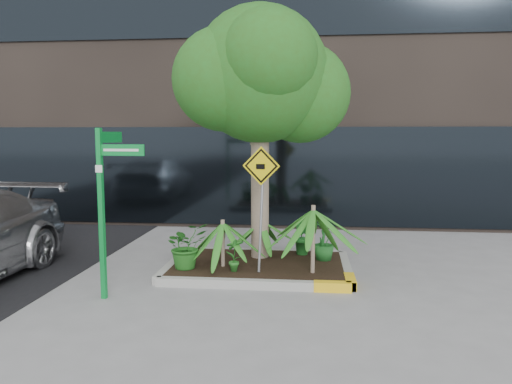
# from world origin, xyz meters

# --- Properties ---
(ground) EXTENTS (80.00, 80.00, 0.00)m
(ground) POSITION_xyz_m (0.00, 0.00, 0.00)
(ground) COLOR gray
(ground) RESTS_ON ground
(planter) EXTENTS (3.35, 2.36, 0.15)m
(planter) POSITION_xyz_m (0.23, 0.27, 0.10)
(planter) COLOR #9E9E99
(planter) RESTS_ON ground
(tree) EXTENTS (3.29, 2.92, 4.94)m
(tree) POSITION_xyz_m (0.18, 0.79, 3.61)
(tree) COLOR gray
(tree) RESTS_ON ground
(palm_front) EXTENTS (1.31, 1.31, 1.45)m
(palm_front) POSITION_xyz_m (1.18, -0.26, 1.24)
(palm_front) COLOR gray
(palm_front) RESTS_ON ground
(palm_left) EXTENTS (0.95, 0.95, 1.05)m
(palm_left) POSITION_xyz_m (-0.41, 0.00, 0.94)
(palm_left) COLOR gray
(palm_left) RESTS_ON ground
(palm_back) EXTENTS (0.83, 0.83, 0.93)m
(palm_back) POSITION_xyz_m (0.21, 0.78, 0.84)
(palm_back) COLOR gray
(palm_back) RESTS_ON ground
(shrub_a) EXTENTS (1.03, 1.03, 0.81)m
(shrub_a) POSITION_xyz_m (-1.04, -0.20, 0.55)
(shrub_a) COLOR #1F611B
(shrub_a) RESTS_ON planter
(shrub_b) EXTENTS (0.54, 0.54, 0.71)m
(shrub_b) POSITION_xyz_m (1.40, 0.65, 0.50)
(shrub_b) COLOR #1E6624
(shrub_b) RESTS_ON planter
(shrub_c) EXTENTS (0.41, 0.41, 0.58)m
(shrub_c) POSITION_xyz_m (-0.16, -0.30, 0.44)
(shrub_c) COLOR #257123
(shrub_c) RESTS_ON planter
(shrub_d) EXTENTS (0.54, 0.54, 0.73)m
(shrub_d) POSITION_xyz_m (1.01, 0.99, 0.51)
(shrub_d) COLOR #1D6722
(shrub_d) RESTS_ON planter
(street_sign_post) EXTENTS (0.77, 0.79, 2.60)m
(street_sign_post) POSITION_xyz_m (-1.94, -1.45, 1.61)
(street_sign_post) COLOR #0D8F36
(street_sign_post) RESTS_ON ground
(cattle_sign) EXTENTS (0.65, 0.32, 2.15)m
(cattle_sign) POSITION_xyz_m (0.30, -0.23, 1.60)
(cattle_sign) COLOR slate
(cattle_sign) RESTS_ON ground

